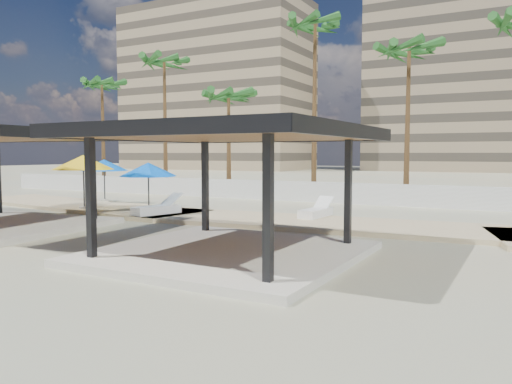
% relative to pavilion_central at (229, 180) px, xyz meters
% --- Properties ---
extents(ground, '(200.00, 200.00, 0.00)m').
position_rel_pavilion_central_xyz_m(ground, '(-1.91, -0.18, -2.14)').
color(ground, tan).
rests_on(ground, ground).
extents(promenade, '(44.45, 7.97, 0.24)m').
position_rel_pavilion_central_xyz_m(promenade, '(0.09, 7.48, -2.08)').
color(promenade, '#C6B284').
rests_on(promenade, ground).
extents(boundary_wall, '(56.00, 0.30, 1.20)m').
position_rel_pavilion_central_xyz_m(boundary_wall, '(-1.91, 15.82, -1.54)').
color(boundary_wall, silver).
rests_on(boundary_wall, ground).
extents(building_west, '(34.00, 16.00, 32.40)m').
position_rel_pavilion_central_xyz_m(building_west, '(-43.91, 67.82, 13.12)').
color(building_west, '#937F60').
rests_on(building_west, ground).
extents(building_mid, '(38.00, 16.00, 30.40)m').
position_rel_pavilion_central_xyz_m(building_mid, '(2.09, 77.82, 12.12)').
color(building_mid, '#847259').
rests_on(building_mid, ground).
extents(pavilion_central, '(7.17, 7.17, 3.59)m').
position_rel_pavilion_central_xyz_m(pavilion_central, '(0.00, 0.00, 0.00)').
color(pavilion_central, beige).
rests_on(pavilion_central, ground).
extents(umbrella_a, '(2.96, 2.96, 2.36)m').
position_rel_pavilion_central_xyz_m(umbrella_a, '(-13.71, 9.02, 0.06)').
color(umbrella_a, beige).
rests_on(umbrella_a, promenade).
extents(umbrella_b, '(3.04, 3.04, 2.62)m').
position_rel_pavilion_central_xyz_m(umbrella_b, '(-11.66, 5.62, 0.28)').
color(umbrella_b, beige).
rests_on(umbrella_b, promenade).
extents(umbrella_f, '(2.65, 2.65, 2.29)m').
position_rel_pavilion_central_xyz_m(umbrella_f, '(-7.62, 5.62, 0.00)').
color(umbrella_f, beige).
rests_on(umbrella_f, promenade).
extents(lounger_a, '(1.33, 2.45, 0.89)m').
position_rel_pavilion_central_xyz_m(lounger_a, '(-7.18, 5.67, -1.75)').
color(lounger_a, white).
rests_on(lounger_a, promenade).
extents(lounger_b, '(0.86, 2.20, 0.82)m').
position_rel_pavilion_central_xyz_m(lounger_b, '(-0.59, 8.11, -1.77)').
color(lounger_b, white).
rests_on(lounger_b, promenade).
extents(palm_a, '(3.00, 3.00, 9.24)m').
position_rel_pavilion_central_xyz_m(palm_a, '(-22.91, 18.12, 5.93)').
color(palm_a, brown).
rests_on(palm_a, ground).
extents(palm_b, '(3.00, 3.00, 10.58)m').
position_rel_pavilion_central_xyz_m(palm_b, '(-16.91, 18.52, 7.19)').
color(palm_b, brown).
rests_on(palm_b, ground).
extents(palm_c, '(3.00, 3.00, 7.63)m').
position_rel_pavilion_central_xyz_m(palm_c, '(-10.91, 17.92, 4.41)').
color(palm_c, brown).
rests_on(palm_c, ground).
extents(palm_d, '(3.00, 3.00, 11.90)m').
position_rel_pavilion_central_xyz_m(palm_d, '(-4.91, 18.72, 8.41)').
color(palm_d, brown).
rests_on(palm_d, ground).
extents(palm_e, '(3.00, 3.00, 9.65)m').
position_rel_pavilion_central_xyz_m(palm_e, '(1.09, 18.22, 6.32)').
color(palm_e, brown).
rests_on(palm_e, ground).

